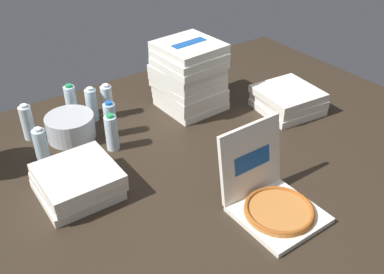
% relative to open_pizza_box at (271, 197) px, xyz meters
% --- Properties ---
extents(ground_plane, '(3.20, 2.40, 0.02)m').
position_rel_open_pizza_box_xyz_m(ground_plane, '(-0.08, 0.43, -0.08)').
color(ground_plane, '#2D2319').
extents(open_pizza_box, '(0.35, 0.42, 0.37)m').
position_rel_open_pizza_box_xyz_m(open_pizza_box, '(0.00, 0.00, 0.00)').
color(open_pizza_box, silver).
rests_on(open_pizza_box, ground_plane).
extents(pizza_stack_left_near, '(0.40, 0.40, 0.42)m').
position_rel_open_pizza_box_xyz_m(pizza_stack_left_near, '(0.26, 1.00, 0.14)').
color(pizza_stack_left_near, silver).
rests_on(pizza_stack_left_near, ground_plane).
extents(pizza_stack_left_far, '(0.37, 0.36, 0.14)m').
position_rel_open_pizza_box_xyz_m(pizza_stack_left_far, '(-0.66, 0.62, -0.00)').
color(pizza_stack_left_far, silver).
rests_on(pizza_stack_left_far, ground_plane).
extents(pizza_stack_right_far, '(0.41, 0.40, 0.14)m').
position_rel_open_pizza_box_xyz_m(pizza_stack_right_far, '(0.74, 0.60, -0.00)').
color(pizza_stack_right_far, silver).
rests_on(pizza_stack_right_far, ground_plane).
extents(ice_bucket, '(0.27, 0.27, 0.14)m').
position_rel_open_pizza_box_xyz_m(ice_bucket, '(-0.50, 1.11, -0.01)').
color(ice_bucket, '#B7BABF').
rests_on(ice_bucket, ground_plane).
extents(water_bottle_0, '(0.07, 0.07, 0.22)m').
position_rel_open_pizza_box_xyz_m(water_bottle_0, '(-0.22, 1.20, 0.03)').
color(water_bottle_0, silver).
rests_on(water_bottle_0, ground_plane).
extents(water_bottle_1, '(0.07, 0.07, 0.22)m').
position_rel_open_pizza_box_xyz_m(water_bottle_1, '(-0.30, 0.99, 0.03)').
color(water_bottle_1, silver).
rests_on(water_bottle_1, ground_plane).
extents(water_bottle_2, '(0.07, 0.07, 0.22)m').
position_rel_open_pizza_box_xyz_m(water_bottle_2, '(-0.36, 0.86, 0.03)').
color(water_bottle_2, silver).
rests_on(water_bottle_2, ground_plane).
extents(water_bottle_3, '(0.07, 0.07, 0.22)m').
position_rel_open_pizza_box_xyz_m(water_bottle_3, '(-0.69, 1.24, 0.03)').
color(water_bottle_3, silver).
rests_on(water_bottle_3, ground_plane).
extents(water_bottle_4, '(0.07, 0.07, 0.22)m').
position_rel_open_pizza_box_xyz_m(water_bottle_4, '(-0.71, 0.96, 0.03)').
color(water_bottle_4, silver).
rests_on(water_bottle_4, ground_plane).
extents(water_bottle_5, '(0.07, 0.07, 0.22)m').
position_rel_open_pizza_box_xyz_m(water_bottle_5, '(-0.31, 1.21, 0.03)').
color(water_bottle_5, silver).
rests_on(water_bottle_5, ground_plane).
extents(water_bottle_6, '(0.07, 0.07, 0.22)m').
position_rel_open_pizza_box_xyz_m(water_bottle_6, '(-0.40, 1.32, 0.03)').
color(water_bottle_6, silver).
rests_on(water_bottle_6, ground_plane).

